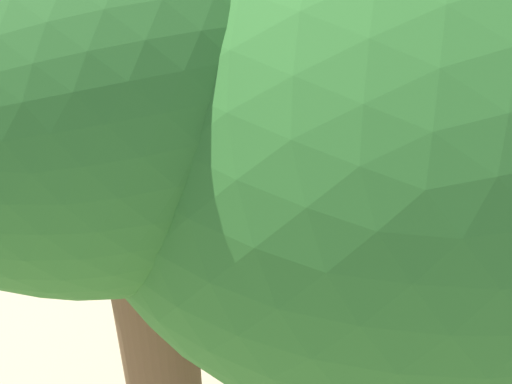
# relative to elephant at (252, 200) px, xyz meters

# --- Properties ---
(ground_plane) EXTENTS (60.00, 60.00, 0.00)m
(ground_plane) POSITION_rel_elephant_xyz_m (0.52, -1.45, -0.84)
(ground_plane) COLOR tan
(elephant) EXTENTS (1.55, 1.85, 1.31)m
(elephant) POSITION_rel_elephant_xyz_m (0.00, 0.00, 0.00)
(elephant) COLOR slate
(elephant) RESTS_ON ground_plane
(person_handler) EXTENTS (0.32, 0.49, 1.62)m
(person_handler) POSITION_rel_elephant_xyz_m (-1.94, -0.74, 0.11)
(person_handler) COLOR #3F3833
(person_handler) RESTS_ON ground_plane
(shade_tree_main) EXTENTS (6.57, 6.02, 7.94)m
(shade_tree_main) POSITION_rel_elephant_xyz_m (-2.64, -5.15, 4.74)
(shade_tree_main) COLOR brown
(shade_tree_main) RESTS_ON ground_plane
(shade_tree_secondary) EXTENTS (4.36, 3.99, 7.75)m
(shade_tree_secondary) POSITION_rel_elephant_xyz_m (-4.90, -3.71, 5.11)
(shade_tree_secondary) COLOR brown
(shade_tree_secondary) RESTS_ON ground_plane
(wooden_bench) EXTENTS (0.56, 1.44, 0.88)m
(wooden_bench) POSITION_rel_elephant_xyz_m (2.70, -1.38, -0.36)
(wooden_bench) COLOR olive
(wooden_bench) RESTS_ON ground_plane
(picnic_table_near) EXTENTS (1.94, 1.93, 0.78)m
(picnic_table_near) POSITION_rel_elephant_xyz_m (0.78, 2.24, -0.25)
(picnic_table_near) COLOR brown
(picnic_table_near) RESTS_ON ground_plane
(market_stall_blue) EXTENTS (2.50, 2.50, 2.52)m
(market_stall_blue) POSITION_rel_elephant_xyz_m (-1.82, 7.55, 0.30)
(market_stall_blue) COLOR #59514C
(market_stall_blue) RESTS_ON ground_plane
(market_stall_white) EXTENTS (2.50, 2.50, 2.52)m
(market_stall_white) POSITION_rel_elephant_xyz_m (0.78, 7.55, 0.30)
(market_stall_white) COLOR #59514C
(market_stall_white) RESTS_ON ground_plane
(market_stall_orange) EXTENTS (2.50, 2.50, 2.52)m
(market_stall_orange) POSITION_rel_elephant_xyz_m (3.38, 7.55, 0.30)
(market_stall_orange) COLOR #59514C
(market_stall_orange) RESTS_ON ground_plane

